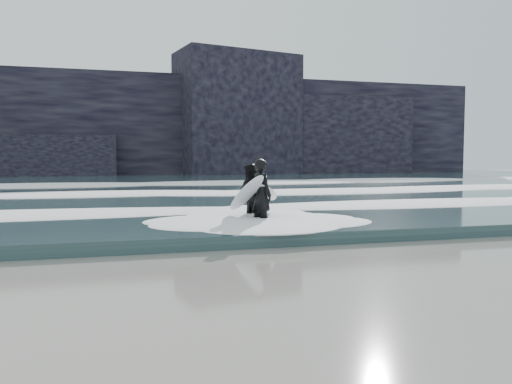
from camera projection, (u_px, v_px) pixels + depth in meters
ground at (308, 284)px, 7.57m from camera, size 120.00×120.00×0.00m
sea at (160, 183)px, 35.46m from camera, size 90.00×52.00×0.30m
headland at (146, 128)px, 51.49m from camera, size 70.00×9.00×10.00m
foam_near at (207, 205)px, 16.20m from camera, size 60.00×3.20×0.20m
foam_mid at (181, 190)px, 22.93m from camera, size 60.00×4.00×0.24m
foam_far at (164, 181)px, 31.59m from camera, size 60.00×4.80×0.30m
surfer_left at (259, 195)px, 13.09m from camera, size 1.19×1.73×1.89m
surfer_right at (253, 195)px, 13.77m from camera, size 1.59×2.13×1.76m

